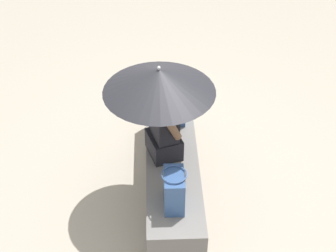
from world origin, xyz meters
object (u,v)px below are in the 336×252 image
at_px(person_seated, 164,122).
at_px(tote_bag_canvas, 176,110).
at_px(handbag_black, 174,190).
at_px(parasol, 159,80).

height_order(person_seated, tote_bag_canvas, person_seated).
xyz_separation_m(person_seated, handbag_black, (0.67, 0.06, -0.21)).
relative_size(person_seated, handbag_black, 2.42).
relative_size(handbag_black, tote_bag_canvas, 1.24).
distance_m(handbag_black, tote_bag_canvas, 1.18).
relative_size(person_seated, tote_bag_canvas, 3.01).
relative_size(person_seated, parasol, 0.86).
bearing_deg(handbag_black, tote_bag_canvas, 176.14).
height_order(parasol, tote_bag_canvas, parasol).
xyz_separation_m(person_seated, parasol, (0.10, -0.04, 0.52)).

